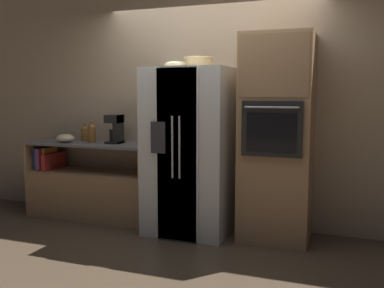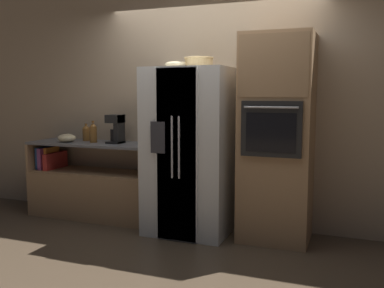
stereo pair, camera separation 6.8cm
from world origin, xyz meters
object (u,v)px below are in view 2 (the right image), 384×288
Objects in this scene: wicker_basket at (199,62)px; bottle_short at (86,133)px; wall_oven at (277,139)px; fruit_bowl at (177,65)px; mixing_bowl at (67,138)px; refrigerator at (190,151)px; bottle_tall at (93,133)px; coffee_maker at (117,128)px.

wicker_basket is 1.76m from bottle_short.
fruit_bowl is (-1.08, -0.06, 0.76)m from wall_oven.
wall_oven is at bearing -1.51° from wicker_basket.
mixing_bowl is at bearing -121.30° from bottle_short.
mixing_bowl is (-1.62, 0.01, 0.08)m from refrigerator.
refrigerator reaches higher than bottle_short.
wall_oven is 1.32m from fruit_bowl.
refrigerator reaches higher than mixing_bowl.
wall_oven is 2.54m from mixing_bowl.
bottle_tall is 0.78× the size of coffee_maker.
mixing_bowl is (-1.68, -0.09, -0.87)m from wicker_basket.
bottle_short is at bearing 176.49° from wall_oven.
refrigerator is 5.62× the size of wicker_basket.
bottle_short is 0.64× the size of coffee_maker.
wall_oven is 7.94× the size of bottle_tall.
coffee_maker is (0.63, 0.12, 0.14)m from mixing_bowl.
refrigerator is at bearing -7.38° from fruit_bowl.
fruit_bowl reaches higher than bottle_tall.
wicker_basket is 1.46× the size of bottle_short.
fruit_bowl is 0.77× the size of coffee_maker.
coffee_maker is (0.31, 0.03, 0.07)m from bottle_tall.
mixing_bowl is 0.66m from coffee_maker.
coffee_maker is (-1.05, 0.03, -0.74)m from wicker_basket.
bottle_short is (-2.41, 0.15, -0.03)m from wall_oven.
coffee_maker is at bearing 178.49° from wall_oven.
wicker_basket reaches higher than fruit_bowl.
bottle_tall is 0.32m from coffee_maker.
mixing_bowl is at bearing -178.49° from wall_oven.
bottle_short is at bearing 175.38° from wicker_basket.
mixing_bowl is (-1.46, -0.01, -0.85)m from fruit_bowl.
wall_oven is at bearing 1.51° from mixing_bowl.
wall_oven is 1.16m from wicker_basket.
wicker_basket is 1.20× the size of bottle_tall.
bottle_tall is 0.34m from mixing_bowl.
wicker_basket is at bearing 57.95° from refrigerator.
wicker_basket is 0.24m from fruit_bowl.
wicker_basket is 1.21× the size of fruit_bowl.
coffee_maker is (-0.99, 0.13, 0.22)m from refrigerator.
wicker_basket reaches higher than coffee_maker.
bottle_tall is at bearing -173.85° from coffee_maker.
wall_oven reaches higher than bottle_short.
bottle_short is (-1.33, 0.20, -0.80)m from fruit_bowl.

